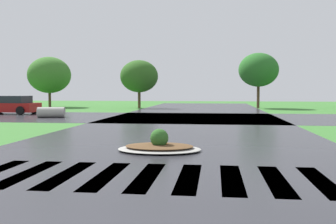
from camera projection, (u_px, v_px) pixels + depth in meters
asphalt_roadway at (173, 143)px, 13.60m from camera, size 11.32×80.00×0.01m
asphalt_cross_road at (193, 118)px, 25.93m from camera, size 90.00×10.19×0.01m
crosswalk_stripes at (147, 176)px, 8.33m from camera, size 7.65×2.87×0.01m
median_island at (159, 146)px, 11.83m from camera, size 2.55×1.89×0.68m
car_blue_compact at (11, 105)px, 29.97m from camera, size 4.55×2.39×1.40m
drainage_pipe_stack at (51, 112)px, 26.04m from camera, size 1.87×1.03×0.70m
traffic_cone at (164, 142)px, 12.01m from camera, size 0.36×0.36×0.54m
background_treeline at (192, 74)px, 39.75m from camera, size 48.39×5.44×5.59m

